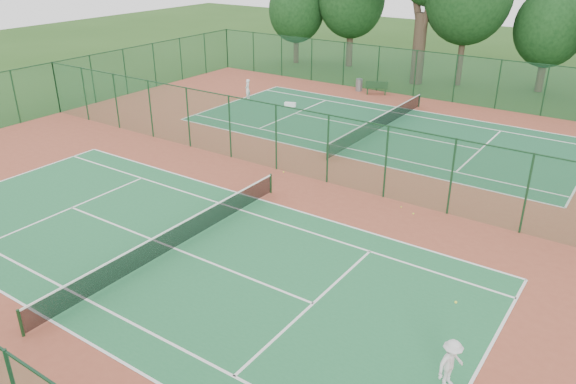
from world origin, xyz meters
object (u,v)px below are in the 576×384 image
at_px(bench, 377,88).
at_px(kit_bag, 290,105).
at_px(player_near, 451,364).
at_px(player_far, 248,89).
at_px(trash_bin, 359,85).

distance_m(bench, kit_bag, 7.51).
relative_size(player_near, bench, 0.83).
relative_size(player_far, kit_bag, 1.87).
xyz_separation_m(player_far, kit_bag, (3.73, 0.18, -0.61)).
relative_size(player_near, trash_bin, 1.53).
height_order(trash_bin, kit_bag, trash_bin).
relative_size(player_far, bench, 0.86).
distance_m(player_near, player_far, 30.40).
bearing_deg(player_near, kit_bag, 62.85).
height_order(player_far, bench, player_far).
height_order(player_far, kit_bag, player_far).
xyz_separation_m(player_near, kit_bag, (-19.04, 20.32, -0.59)).
bearing_deg(trash_bin, player_near, -57.77).
bearing_deg(player_far, player_near, 28.07).
bearing_deg(bench, kit_bag, -143.28).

